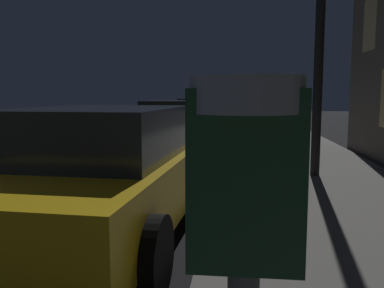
% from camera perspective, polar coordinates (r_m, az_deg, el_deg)
% --- Properties ---
extents(parking_meter, '(0.19, 0.19, 1.45)m').
position_cam_1_polar(parking_meter, '(0.75, 7.23, -18.71)').
color(parking_meter, '#59595B').
rests_on(parking_meter, sidewalk).
extents(car_yellow_cab, '(2.25, 4.36, 1.43)m').
position_cam_1_polar(car_yellow_cab, '(4.64, -12.37, -3.85)').
color(car_yellow_cab, gold).
rests_on(car_yellow_cab, ground).
extents(car_black, '(2.01, 4.07, 1.43)m').
position_cam_1_polar(car_black, '(10.15, -1.94, 2.02)').
color(car_black, black).
rests_on(car_black, ground).
extents(car_green, '(2.17, 4.14, 1.43)m').
position_cam_1_polar(car_green, '(16.53, 1.35, 3.94)').
color(car_green, '#19592D').
rests_on(car_green, ground).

